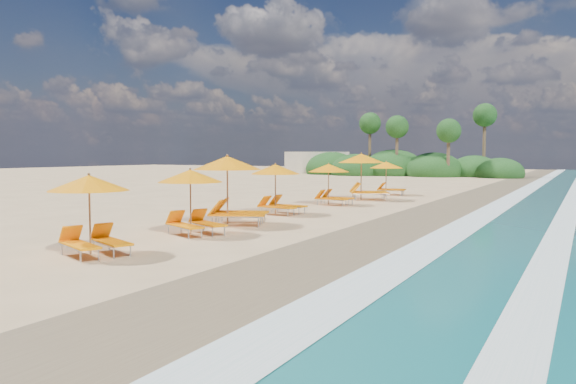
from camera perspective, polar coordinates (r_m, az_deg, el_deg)
ground at (r=19.34m, az=-0.00°, el=-3.55°), size 160.00×160.00×0.00m
wet_sand at (r=17.78m, az=11.40°, el=-4.28°), size 4.00×160.00×0.01m
surf_foam at (r=17.18m, az=20.06°, el=-4.66°), size 4.00×160.00×0.01m
station_2 at (r=14.56m, az=-19.72°, el=-1.69°), size 2.67×2.63×2.07m
station_3 at (r=17.50m, az=-9.86°, el=-0.53°), size 2.74×2.72×2.10m
station_4 at (r=19.77m, az=-5.77°, el=0.72°), size 3.29×3.26×2.53m
station_5 at (r=23.06m, az=-0.99°, el=0.69°), size 2.45×2.29×2.16m
station_6 at (r=27.35m, az=4.54°, el=1.12°), size 2.26×2.08×2.10m
station_7 at (r=30.63m, az=8.00°, el=1.95°), size 3.47×3.47×2.62m
station_8 at (r=34.50m, az=10.44°, el=1.68°), size 2.51×2.39×2.11m
treeline at (r=65.22m, az=11.69°, el=2.56°), size 25.80×8.80×9.74m
beach_building at (r=71.95m, az=3.05°, el=3.09°), size 7.00×5.00×2.80m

